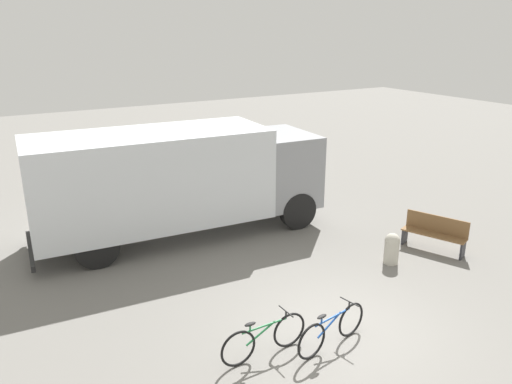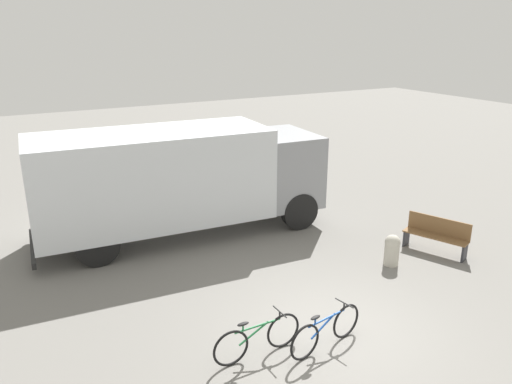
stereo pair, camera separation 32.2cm
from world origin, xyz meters
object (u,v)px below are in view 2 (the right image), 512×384
Objects in this scene: bicycle_near at (258,338)px; bollard_near_bench at (392,249)px; bicycle_middle at (326,330)px; park_bench at (437,234)px; delivery_truck at (179,176)px.

bollard_near_bench is (4.59, 1.56, 0.06)m from bicycle_near.
bollard_near_bench is (3.40, 1.94, 0.06)m from bicycle_middle.
park_bench is at bearing 1.08° from bollard_near_bench.
bicycle_middle is at bearing -150.25° from bollard_near_bench.
bicycle_middle is 3.92m from bollard_near_bench.
delivery_truck reaches higher than bollard_near_bench.
delivery_truck reaches higher than park_bench.
park_bench is at bearing 11.90° from bicycle_middle.
bicycle_middle is (1.20, -0.38, 0.00)m from bicycle_near.
delivery_truck is at bearing 29.24° from park_bench.
park_bench is at bearing -34.68° from delivery_truck.
bollard_near_bench is (-1.55, -0.03, -0.07)m from park_bench.
bicycle_near is (-0.78, -5.87, -1.33)m from delivery_truck.
bicycle_near is at bearing 82.34° from park_bench.
bollard_near_bench is at bearing 19.91° from bicycle_middle.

